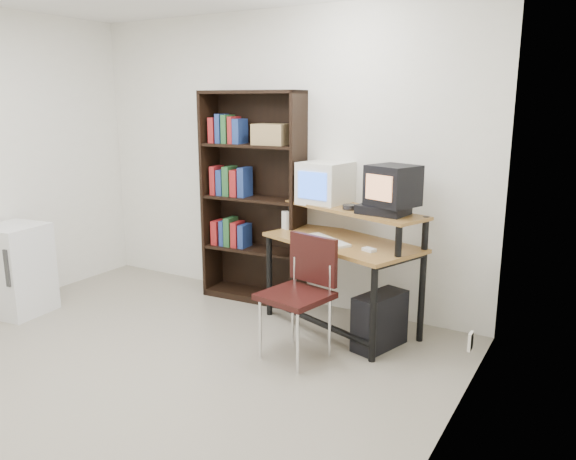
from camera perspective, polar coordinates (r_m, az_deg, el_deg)
The scene contains 17 objects.
floor at distance 4.00m, azimuth -16.72°, elevation -14.73°, with size 4.00×4.00×0.01m, color #9E9683.
back_wall at distance 5.14m, azimuth -1.19°, elevation 7.18°, with size 4.00×0.01×2.60m, color white.
right_wall at distance 2.51m, azimuth 14.17°, elevation 0.64°, with size 0.01×4.00×2.60m, color white.
computer_desk at distance 4.52m, azimuth 5.70°, elevation -1.51°, with size 1.40×1.02×0.98m.
crt_monitor at distance 4.74m, azimuth 3.80°, elevation 4.78°, with size 0.42×0.42×0.35m.
vcr at distance 4.31m, azimuth 9.64°, elevation 1.98°, with size 0.36×0.26×0.08m, color black.
crt_tv at distance 4.27m, azimuth 10.60°, elevation 4.45°, with size 0.41×0.40×0.31m.
cd_spindle at distance 4.46m, azimuth 6.32°, elevation 2.25°, with size 0.12×0.12×0.05m, color #26262B.
keyboard at distance 4.42m, azimuth 3.60°, elevation -1.21°, with size 0.47×0.21×0.04m, color silver.
mousepad at distance 4.21m, azimuth 8.08°, elevation -2.25°, with size 0.22×0.18×0.01m, color black.
mouse at distance 4.19m, azimuth 8.25°, elevation -2.05°, with size 0.10×0.06×0.03m, color white.
desk_speaker at distance 4.86m, azimuth -0.04°, elevation 0.94°, with size 0.08×0.07×0.17m, color silver.
pc_tower at distance 4.32m, azimuth 9.30°, elevation -9.08°, with size 0.20×0.45×0.42m, color black.
school_chair at distance 4.04m, azimuth 1.44°, elevation -5.49°, with size 0.52×0.52×0.88m.
bookshelf at distance 5.14m, azimuth -3.44°, elevation 3.51°, with size 0.97×0.37×1.91m.
mini_fridge at distance 5.42m, azimuth -25.84°, elevation -3.62°, with size 0.51×0.51×0.78m.
wall_outlet at distance 3.89m, azimuth 18.05°, elevation -10.71°, with size 0.02×0.08×0.12m, color beige.
Camera 1 is at (2.67, -2.36, 1.82)m, focal length 35.00 mm.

